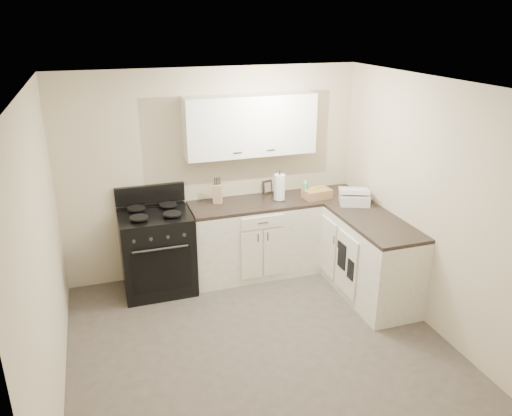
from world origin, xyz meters
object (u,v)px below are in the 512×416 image
object	(u,v)px
wicker_basket	(317,193)
paper_towel	(280,187)
knife_block	(218,194)
countertop_grill	(354,198)
stove	(157,253)

from	to	relation	value
wicker_basket	paper_towel	bearing A→B (deg)	171.05
knife_block	countertop_grill	bearing A→B (deg)	5.79
paper_towel	countertop_grill	world-z (taller)	paper_towel
stove	wicker_basket	xyz separation A→B (m)	(1.97, -0.06, 0.53)
paper_towel	wicker_basket	size ratio (longest dim) A/B	0.98
paper_towel	countertop_grill	size ratio (longest dim) A/B	0.94
wicker_basket	countertop_grill	size ratio (longest dim) A/B	0.97
knife_block	paper_towel	world-z (taller)	paper_towel
wicker_basket	knife_block	bearing A→B (deg)	170.62
countertop_grill	knife_block	bearing A→B (deg)	-175.53
paper_towel	knife_block	bearing A→B (deg)	170.35
knife_block	paper_towel	bearing A→B (deg)	14.53
paper_towel	wicker_basket	bearing A→B (deg)	-8.95
stove	wicker_basket	world-z (taller)	wicker_basket
stove	paper_towel	xyz separation A→B (m)	(1.51, 0.01, 0.64)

